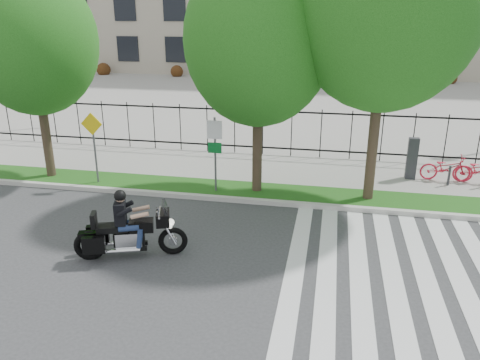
# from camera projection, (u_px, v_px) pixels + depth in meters

# --- Properties ---
(ground) EXTENTS (120.00, 120.00, 0.00)m
(ground) POSITION_uv_depth(u_px,v_px,m) (204.00, 265.00, 11.39)
(ground) COLOR #343537
(ground) RESTS_ON ground
(curb) EXTENTS (60.00, 0.20, 0.15)m
(curb) POSITION_uv_depth(u_px,v_px,m) (238.00, 200.00, 15.15)
(curb) COLOR #B7B5AC
(curb) RESTS_ON ground
(grass_verge) EXTENTS (60.00, 1.50, 0.15)m
(grass_verge) POSITION_uv_depth(u_px,v_px,m) (243.00, 191.00, 15.94)
(grass_verge) COLOR #1B5114
(grass_verge) RESTS_ON ground
(sidewalk) EXTENTS (60.00, 3.50, 0.15)m
(sidewalk) POSITION_uv_depth(u_px,v_px,m) (255.00, 168.00, 18.24)
(sidewalk) COLOR gray
(sidewalk) RESTS_ON ground
(plaza) EXTENTS (80.00, 34.00, 0.10)m
(plaza) POSITION_uv_depth(u_px,v_px,m) (295.00, 96.00, 34.45)
(plaza) COLOR gray
(plaza) RESTS_ON ground
(crosswalk_stripes) EXTENTS (5.70, 8.00, 0.01)m
(crosswalk_stripes) POSITION_uv_depth(u_px,v_px,m) (411.00, 286.00, 10.48)
(crosswalk_stripes) COLOR silver
(crosswalk_stripes) RESTS_ON ground
(iron_fence) EXTENTS (30.00, 0.06, 2.00)m
(iron_fence) POSITION_uv_depth(u_px,v_px,m) (263.00, 131.00, 19.50)
(iron_fence) COLOR black
(iron_fence) RESTS_ON sidewalk
(lamp_post_left) EXTENTS (1.06, 0.70, 4.25)m
(lamp_post_left) POSITION_uv_depth(u_px,v_px,m) (38.00, 67.00, 23.64)
(lamp_post_left) COLOR black
(lamp_post_left) RESTS_ON ground
(street_tree_0) EXTENTS (4.31, 4.31, 7.22)m
(street_tree_0) POSITION_uv_depth(u_px,v_px,m) (33.00, 42.00, 15.67)
(street_tree_0) COLOR #3A2B20
(street_tree_0) RESTS_ON grass_verge
(street_tree_1) EXTENTS (4.59, 4.59, 7.50)m
(street_tree_1) POSITION_uv_depth(u_px,v_px,m) (259.00, 41.00, 14.19)
(street_tree_1) COLOR #3A2B20
(street_tree_1) RESTS_ON grass_verge
(street_tree_2) EXTENTS (5.52, 5.52, 9.17)m
(street_tree_2) POSITION_uv_depth(u_px,v_px,m) (387.00, 0.00, 13.13)
(street_tree_2) COLOR #3A2B20
(street_tree_2) RESTS_ON grass_verge
(sign_pole_regulatory) EXTENTS (0.50, 0.09, 2.50)m
(sign_pole_regulatory) POSITION_uv_depth(u_px,v_px,m) (215.00, 145.00, 15.20)
(sign_pole_regulatory) COLOR #59595B
(sign_pole_regulatory) RESTS_ON grass_verge
(sign_pole_warning) EXTENTS (0.78, 0.09, 2.49)m
(sign_pole_warning) POSITION_uv_depth(u_px,v_px,m) (93.00, 138.00, 16.00)
(sign_pole_warning) COLOR #59595B
(sign_pole_warning) RESTS_ON grass_verge
(motorcycle_rider) EXTENTS (2.70, 1.34, 2.16)m
(motorcycle_rider) POSITION_uv_depth(u_px,v_px,m) (130.00, 230.00, 11.54)
(motorcycle_rider) COLOR black
(motorcycle_rider) RESTS_ON ground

